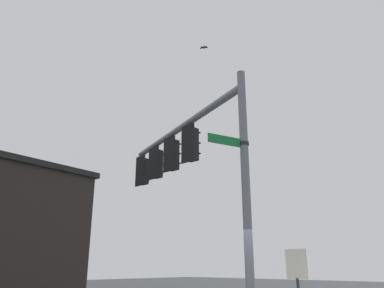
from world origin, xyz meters
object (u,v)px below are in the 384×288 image
object	(u,v)px
bird_flying	(204,47)
traffic_light_mid_outer	(157,164)
street_name_sign	(233,142)
traffic_light_arm_end	(144,172)
historical_marker	(297,278)
traffic_light_mid_inner	(173,155)
traffic_light_nearest_pole	(192,145)

from	to	relation	value
bird_flying	traffic_light_mid_outer	bearing A→B (deg)	-155.63
bird_flying	street_name_sign	bearing A→B (deg)	-39.60
traffic_light_mid_outer	traffic_light_arm_end	size ratio (longest dim) A/B	1.00
street_name_sign	historical_marker	world-z (taller)	street_name_sign
traffic_light_mid_inner	traffic_light_mid_outer	distance (m)	1.36
traffic_light_mid_inner	bird_flying	xyz separation A→B (m)	(0.42, 1.20, 4.64)
traffic_light_arm_end	bird_flying	bearing A→B (deg)	6.79
traffic_light_mid_inner	traffic_light_arm_end	size ratio (longest dim) A/B	1.00
traffic_light_arm_end	street_name_sign	world-z (taller)	traffic_light_arm_end
traffic_light_mid_outer	traffic_light_arm_end	distance (m)	1.36
bird_flying	historical_marker	distance (m)	9.26
traffic_light_nearest_pole	street_name_sign	world-z (taller)	traffic_light_nearest_pole
traffic_light_nearest_pole	bird_flying	bearing A→B (deg)	118.49
traffic_light_nearest_pole	historical_marker	distance (m)	4.89
traffic_light_mid_outer	traffic_light_arm_end	bearing A→B (deg)	162.10
traffic_light_mid_inner	traffic_light_mid_outer	world-z (taller)	same
historical_marker	street_name_sign	bearing A→B (deg)	-92.26
traffic_light_mid_inner	traffic_light_arm_end	distance (m)	2.72
bird_flying	traffic_light_nearest_pole	bearing A→B (deg)	-61.51
traffic_light_mid_inner	historical_marker	xyz separation A→B (m)	(3.88, 0.86, -3.94)
street_name_sign	traffic_light_nearest_pole	bearing A→B (deg)	154.80
traffic_light_mid_outer	street_name_sign	size ratio (longest dim) A/B	1.17
traffic_light_nearest_pole	bird_flying	distance (m)	4.99
traffic_light_mid_outer	bird_flying	bearing A→B (deg)	24.37
traffic_light_mid_inner	historical_marker	distance (m)	5.60
street_name_sign	historical_marker	xyz separation A→B (m)	(0.10, 2.45, -3.19)
traffic_light_mid_outer	bird_flying	size ratio (longest dim) A/B	4.78
traffic_light_nearest_pole	traffic_light_mid_inner	size ratio (longest dim) A/B	1.00
traffic_light_mid_outer	street_name_sign	xyz separation A→B (m)	(5.08, -2.01, -0.76)
traffic_light_mid_inner	traffic_light_mid_outer	xyz separation A→B (m)	(-1.30, 0.42, 0.00)
traffic_light_mid_inner	traffic_light_nearest_pole	bearing A→B (deg)	-17.90
traffic_light_mid_outer	street_name_sign	distance (m)	5.52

